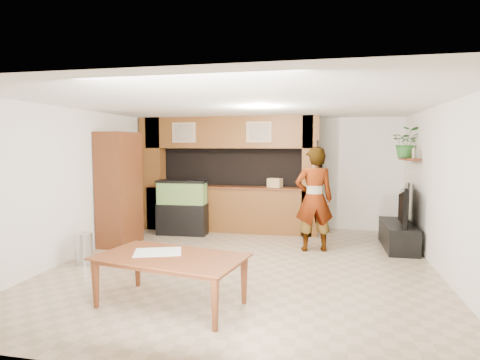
% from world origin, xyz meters
% --- Properties ---
extents(floor, '(6.50, 6.50, 0.00)m').
position_xyz_m(floor, '(0.00, 0.00, 0.00)').
color(floor, tan).
rests_on(floor, ground).
extents(ceiling, '(6.50, 6.50, 0.00)m').
position_xyz_m(ceiling, '(0.00, 0.00, 2.60)').
color(ceiling, white).
rests_on(ceiling, wall_back).
extents(wall_back, '(6.00, 0.00, 6.00)m').
position_xyz_m(wall_back, '(0.00, 3.25, 1.30)').
color(wall_back, white).
rests_on(wall_back, floor).
extents(wall_left, '(0.00, 6.50, 6.50)m').
position_xyz_m(wall_left, '(-3.00, 0.00, 1.30)').
color(wall_left, white).
rests_on(wall_left, floor).
extents(wall_right, '(0.00, 6.50, 6.50)m').
position_xyz_m(wall_right, '(3.00, 0.00, 1.30)').
color(wall_right, white).
rests_on(wall_right, floor).
extents(partition, '(4.20, 0.99, 2.60)m').
position_xyz_m(partition, '(-0.95, 2.64, 1.31)').
color(partition, brown).
rests_on(partition, floor).
extents(wall_clock, '(0.05, 0.25, 0.25)m').
position_xyz_m(wall_clock, '(-2.97, 1.00, 1.90)').
color(wall_clock, black).
rests_on(wall_clock, wall_left).
extents(wall_shelf, '(0.25, 0.90, 0.04)m').
position_xyz_m(wall_shelf, '(2.85, 1.95, 1.70)').
color(wall_shelf, brown).
rests_on(wall_shelf, wall_right).
extents(pantry_cabinet, '(0.56, 0.91, 2.22)m').
position_xyz_m(pantry_cabinet, '(-2.70, 0.86, 1.11)').
color(pantry_cabinet, brown).
rests_on(pantry_cabinet, floor).
extents(trash_can, '(0.28, 0.28, 0.52)m').
position_xyz_m(trash_can, '(-2.63, -0.48, 0.26)').
color(trash_can, '#B2B2B7').
rests_on(trash_can, floor).
extents(aquarium, '(1.09, 0.41, 1.21)m').
position_xyz_m(aquarium, '(-1.80, 1.95, 0.59)').
color(aquarium, black).
rests_on(aquarium, floor).
extents(tv_stand, '(0.53, 1.45, 0.48)m').
position_xyz_m(tv_stand, '(2.65, 1.70, 0.24)').
color(tv_stand, black).
rests_on(tv_stand, floor).
extents(television, '(0.43, 1.29, 0.74)m').
position_xyz_m(television, '(2.65, 1.70, 0.85)').
color(television, black).
rests_on(television, tv_stand).
extents(photo_frame, '(0.05, 0.15, 0.20)m').
position_xyz_m(photo_frame, '(2.85, 1.62, 1.82)').
color(photo_frame, tan).
rests_on(photo_frame, wall_shelf).
extents(potted_plant, '(0.65, 0.60, 0.60)m').
position_xyz_m(potted_plant, '(2.82, 2.12, 2.02)').
color(potted_plant, '#2B6629').
rests_on(potted_plant, wall_shelf).
extents(person, '(0.79, 0.61, 1.94)m').
position_xyz_m(person, '(1.07, 1.18, 0.97)').
color(person, '#A77E5B').
rests_on(person, floor).
extents(microphone, '(0.04, 0.10, 0.16)m').
position_xyz_m(microphone, '(1.12, 1.02, 1.98)').
color(microphone, black).
rests_on(microphone, person).
extents(dining_table, '(1.94, 1.31, 0.63)m').
position_xyz_m(dining_table, '(-0.57, -1.85, 0.31)').
color(dining_table, brown).
rests_on(dining_table, floor).
extents(newspaper_a, '(0.68, 0.59, 0.01)m').
position_xyz_m(newspaper_a, '(-0.78, -1.70, 0.63)').
color(newspaper_a, silver).
rests_on(newspaper_a, dining_table).
extents(counter_box, '(0.35, 0.28, 0.20)m').
position_xyz_m(counter_box, '(0.18, 2.45, 1.14)').
color(counter_box, tan).
rests_on(counter_box, partition).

